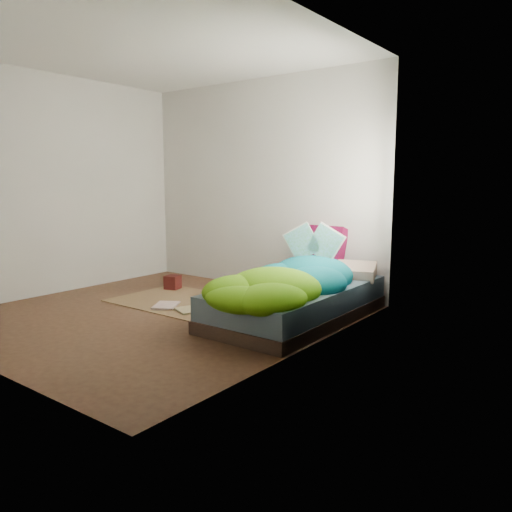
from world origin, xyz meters
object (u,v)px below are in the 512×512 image
at_px(bed, 297,302).
at_px(wooden_box, 173,282).
at_px(floor_book_a, 155,305).
at_px(pillow_magenta, 323,248).
at_px(floor_book_b, 210,303).
at_px(open_book, 314,233).

relative_size(bed, wooden_box, 11.96).
bearing_deg(floor_book_a, bed, -10.87).
height_order(pillow_magenta, floor_book_a, pillow_magenta).
relative_size(bed, floor_book_a, 6.12).
bearing_deg(floor_book_b, open_book, 43.57).
distance_m(bed, floor_book_a, 1.56).
relative_size(wooden_box, floor_book_a, 0.51).
distance_m(floor_book_a, floor_book_b, 0.59).
bearing_deg(pillow_magenta, floor_book_a, -131.16).
xyz_separation_m(pillow_magenta, floor_book_b, (-0.82, -1.02, -0.56)).
bearing_deg(open_book, floor_book_b, -177.35).
relative_size(pillow_magenta, floor_book_a, 1.54).
height_order(open_book, wooden_box, open_book).
bearing_deg(floor_book_b, bed, 27.67).
bearing_deg(wooden_box, floor_book_a, -55.76).
relative_size(wooden_box, floor_book_b, 0.55).
bearing_deg(pillow_magenta, open_book, -69.72).
distance_m(open_book, wooden_box, 2.10).
bearing_deg(open_book, bed, -108.80).
bearing_deg(open_book, floor_book_a, -169.38).
distance_m(wooden_box, floor_book_a, 0.89).
distance_m(open_book, floor_book_a, 1.87).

